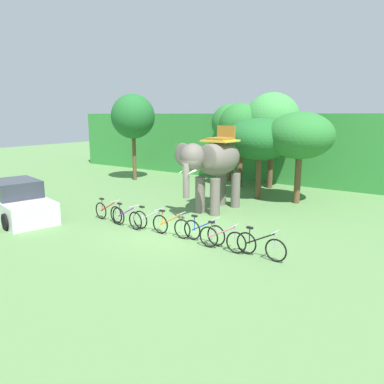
{
  "coord_description": "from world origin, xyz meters",
  "views": [
    {
      "loc": [
        8.18,
        -10.8,
        4.29
      ],
      "look_at": [
        0.04,
        1.0,
        1.3
      ],
      "focal_mm": 35.01,
      "sensor_mm": 36.0,
      "label": 1
    }
  ],
  "objects_px": {
    "tree_right": "(133,117)",
    "elephant": "(215,163)",
    "parked_car": "(18,203)",
    "tree_center": "(260,139)",
    "tree_center_left": "(300,136)",
    "bike_white": "(150,221)",
    "bike_blue": "(204,232)",
    "bike_red": "(108,212)",
    "tree_left": "(241,126)",
    "tree_far_right": "(272,121)",
    "tree_far_left": "(230,124)",
    "bike_black": "(261,246)",
    "bike_purple": "(127,218)",
    "bike_pink": "(222,239)",
    "bike_orange": "(171,226)"
  },
  "relations": [
    {
      "from": "bike_pink",
      "to": "bike_black",
      "type": "bearing_deg",
      "value": 4.97
    },
    {
      "from": "tree_far_right",
      "to": "bike_purple",
      "type": "xyz_separation_m",
      "value": [
        -1.37,
        -10.55,
        -3.52
      ]
    },
    {
      "from": "tree_left",
      "to": "tree_far_left",
      "type": "bearing_deg",
      "value": 134.75
    },
    {
      "from": "tree_center_left",
      "to": "bike_pink",
      "type": "relative_size",
      "value": 2.58
    },
    {
      "from": "tree_right",
      "to": "bike_orange",
      "type": "distance_m",
      "value": 12.69
    },
    {
      "from": "tree_center_left",
      "to": "tree_right",
      "type": "bearing_deg",
      "value": 178.06
    },
    {
      "from": "tree_center_left",
      "to": "bike_black",
      "type": "distance_m",
      "value": 8.32
    },
    {
      "from": "elephant",
      "to": "bike_blue",
      "type": "relative_size",
      "value": 2.43
    },
    {
      "from": "bike_white",
      "to": "bike_orange",
      "type": "height_order",
      "value": "same"
    },
    {
      "from": "tree_center_left",
      "to": "bike_white",
      "type": "bearing_deg",
      "value": -111.4
    },
    {
      "from": "tree_left",
      "to": "tree_center",
      "type": "bearing_deg",
      "value": -44.68
    },
    {
      "from": "tree_center",
      "to": "bike_white",
      "type": "relative_size",
      "value": 2.4
    },
    {
      "from": "tree_right",
      "to": "tree_center_left",
      "type": "distance_m",
      "value": 11.17
    },
    {
      "from": "tree_center",
      "to": "tree_center_left",
      "type": "relative_size",
      "value": 0.93
    },
    {
      "from": "bike_blue",
      "to": "tree_far_right",
      "type": "bearing_deg",
      "value": 101.13
    },
    {
      "from": "tree_left",
      "to": "bike_red",
      "type": "relative_size",
      "value": 2.89
    },
    {
      "from": "tree_left",
      "to": "tree_far_right",
      "type": "distance_m",
      "value": 1.79
    },
    {
      "from": "tree_center_left",
      "to": "bike_red",
      "type": "height_order",
      "value": "tree_center_left"
    },
    {
      "from": "bike_blue",
      "to": "parked_car",
      "type": "bearing_deg",
      "value": -167.19
    },
    {
      "from": "tree_far_left",
      "to": "tree_center_left",
      "type": "xyz_separation_m",
      "value": [
        5.8,
        -3.67,
        -0.41
      ]
    },
    {
      "from": "bike_blue",
      "to": "bike_pink",
      "type": "relative_size",
      "value": 1.0
    },
    {
      "from": "bike_black",
      "to": "tree_center",
      "type": "bearing_deg",
      "value": 115.3
    },
    {
      "from": "tree_far_right",
      "to": "tree_center_left",
      "type": "xyz_separation_m",
      "value": [
        2.64,
        -2.87,
        -0.63
      ]
    },
    {
      "from": "tree_right",
      "to": "bike_black",
      "type": "relative_size",
      "value": 3.26
    },
    {
      "from": "bike_red",
      "to": "bike_pink",
      "type": "bearing_deg",
      "value": -2.84
    },
    {
      "from": "bike_red",
      "to": "bike_blue",
      "type": "relative_size",
      "value": 1.0
    },
    {
      "from": "tree_far_right",
      "to": "bike_red",
      "type": "distance_m",
      "value": 11.24
    },
    {
      "from": "tree_center",
      "to": "bike_white",
      "type": "xyz_separation_m",
      "value": [
        -0.95,
        -7.41,
        -2.66
      ]
    },
    {
      "from": "tree_center",
      "to": "elephant",
      "type": "xyz_separation_m",
      "value": [
        -0.51,
        -3.53,
        -0.84
      ]
    },
    {
      "from": "tree_far_right",
      "to": "tree_center_left",
      "type": "height_order",
      "value": "tree_far_right"
    },
    {
      "from": "tree_center",
      "to": "bike_pink",
      "type": "xyz_separation_m",
      "value": [
        2.28,
        -7.64,
        -2.66
      ]
    },
    {
      "from": "tree_center",
      "to": "tree_left",
      "type": "bearing_deg",
      "value": 135.32
    },
    {
      "from": "tree_right",
      "to": "elephant",
      "type": "distance_m",
      "value": 9.7
    },
    {
      "from": "tree_right",
      "to": "parked_car",
      "type": "bearing_deg",
      "value": -75.74
    },
    {
      "from": "tree_far_right",
      "to": "tree_center",
      "type": "xyz_separation_m",
      "value": [
        0.64,
        -3.0,
        -0.86
      ]
    },
    {
      "from": "bike_purple",
      "to": "tree_far_left",
      "type": "bearing_deg",
      "value": 98.96
    },
    {
      "from": "bike_blue",
      "to": "parked_car",
      "type": "height_order",
      "value": "parked_car"
    },
    {
      "from": "tree_far_right",
      "to": "bike_white",
      "type": "height_order",
      "value": "tree_far_right"
    },
    {
      "from": "tree_left",
      "to": "tree_far_right",
      "type": "height_order",
      "value": "tree_far_right"
    },
    {
      "from": "bike_white",
      "to": "bike_black",
      "type": "xyz_separation_m",
      "value": [
        4.51,
        -0.11,
        0.0
      ]
    },
    {
      "from": "bike_white",
      "to": "bike_blue",
      "type": "bearing_deg",
      "value": 1.46
    },
    {
      "from": "tree_far_left",
      "to": "bike_purple",
      "type": "xyz_separation_m",
      "value": [
        1.79,
        -11.34,
        -3.3
      ]
    },
    {
      "from": "tree_right",
      "to": "parked_car",
      "type": "xyz_separation_m",
      "value": [
        2.46,
        -9.69,
        -3.47
      ]
    },
    {
      "from": "tree_far_left",
      "to": "bike_black",
      "type": "xyz_separation_m",
      "value": [
        7.36,
        -11.32,
        -3.3
      ]
    },
    {
      "from": "bike_purple",
      "to": "bike_pink",
      "type": "xyz_separation_m",
      "value": [
        4.29,
        -0.09,
        0.0
      ]
    },
    {
      "from": "tree_center",
      "to": "elephant",
      "type": "bearing_deg",
      "value": -98.2
    },
    {
      "from": "bike_blue",
      "to": "tree_center_left",
      "type": "bearing_deg",
      "value": 85.35
    },
    {
      "from": "tree_far_right",
      "to": "bike_red",
      "type": "relative_size",
      "value": 3.23
    },
    {
      "from": "tree_far_left",
      "to": "tree_center",
      "type": "bearing_deg",
      "value": -44.91
    },
    {
      "from": "tree_left",
      "to": "elephant",
      "type": "bearing_deg",
      "value": -73.35
    }
  ]
}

